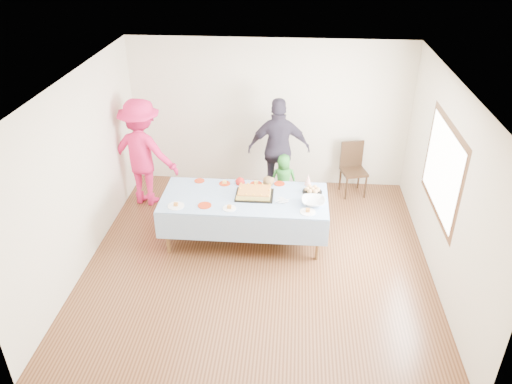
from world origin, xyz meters
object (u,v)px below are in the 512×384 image
(birthday_cake, at_px, (254,193))
(dining_chair, at_px, (353,165))
(adult_left, at_px, (143,153))
(party_table, at_px, (244,200))

(birthday_cake, xyz_separation_m, dining_chair, (1.65, 1.66, -0.29))
(dining_chair, height_order, adult_left, adult_left)
(dining_chair, relative_size, adult_left, 0.51)
(dining_chair, bearing_deg, birthday_cake, -148.93)
(party_table, xyz_separation_m, dining_chair, (1.79, 1.71, -0.19))
(party_table, relative_size, dining_chair, 2.59)
(birthday_cake, distance_m, adult_left, 2.24)
(birthday_cake, xyz_separation_m, adult_left, (-2.00, 1.02, 0.12))
(dining_chair, bearing_deg, party_table, -150.55)
(party_table, height_order, dining_chair, dining_chair)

